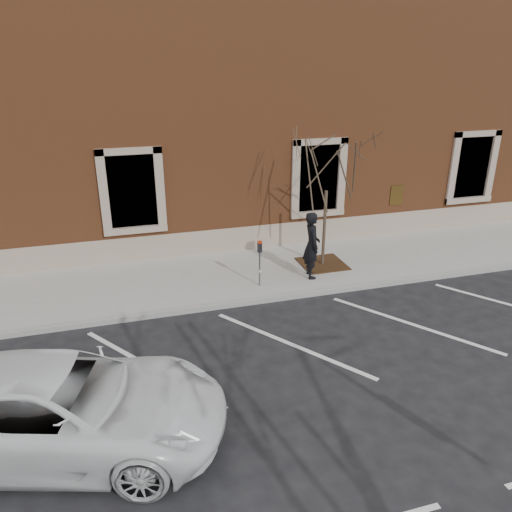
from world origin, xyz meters
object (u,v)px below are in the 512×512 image
object	(u,v)px
sapling	(327,169)
white_truck	(60,407)
man	(312,245)
parking_meter	(260,255)

from	to	relation	value
sapling	white_truck	distance (m)	9.50
man	parking_meter	distance (m)	1.62
parking_meter	sapling	bearing A→B (deg)	30.93
parking_meter	white_truck	size ratio (longest dim) A/B	0.24
sapling	white_truck	world-z (taller)	sapling
man	parking_meter	world-z (taller)	man
man	sapling	world-z (taller)	sapling
parking_meter	man	bearing A→B (deg)	15.57
man	parking_meter	xyz separation A→B (m)	(-1.61, -0.17, -0.05)
sapling	man	bearing A→B (deg)	-133.44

